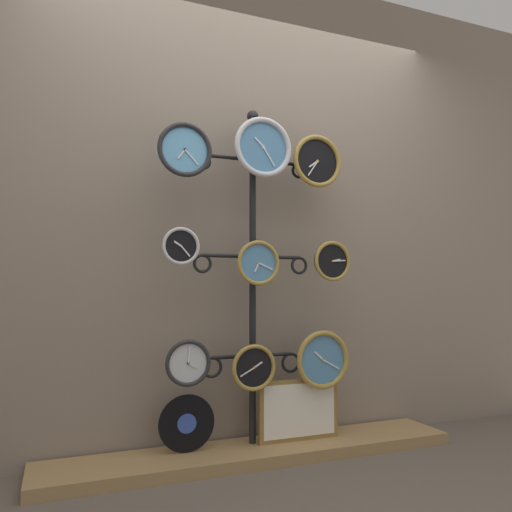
# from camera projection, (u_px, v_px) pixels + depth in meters

# --- Properties ---
(ground_plane) EXTENTS (12.00, 12.00, 0.00)m
(ground_plane) POSITION_uv_depth(u_px,v_px,m) (285.00, 482.00, 2.26)
(ground_plane) COLOR brown
(shop_wall) EXTENTS (4.40, 0.04, 2.80)m
(shop_wall) POSITION_uv_depth(u_px,v_px,m) (243.00, 198.00, 2.88)
(shop_wall) COLOR gray
(shop_wall) RESTS_ON ground_plane
(low_shelf) EXTENTS (2.20, 0.36, 0.06)m
(low_shelf) POSITION_uv_depth(u_px,v_px,m) (257.00, 452.00, 2.58)
(low_shelf) COLOR #9E7A4C
(low_shelf) RESTS_ON ground_plane
(display_stand) EXTENTS (0.67, 0.42, 1.86)m
(display_stand) POSITION_uv_depth(u_px,v_px,m) (253.00, 350.00, 2.68)
(display_stand) COLOR black
(display_stand) RESTS_ON ground_plane
(clock_top_left) EXTENTS (0.28, 0.04, 0.28)m
(clock_top_left) POSITION_uv_depth(u_px,v_px,m) (185.00, 150.00, 2.50)
(clock_top_left) COLOR #60A8DB
(clock_top_center) EXTENTS (0.33, 0.04, 0.33)m
(clock_top_center) POSITION_uv_depth(u_px,v_px,m) (263.00, 147.00, 2.67)
(clock_top_center) COLOR #4C84B2
(clock_top_right) EXTENTS (0.30, 0.04, 0.30)m
(clock_top_right) POSITION_uv_depth(u_px,v_px,m) (317.00, 161.00, 2.80)
(clock_top_right) COLOR black
(clock_middle_left) EXTENTS (0.19, 0.04, 0.19)m
(clock_middle_left) POSITION_uv_depth(u_px,v_px,m) (181.00, 246.00, 2.48)
(clock_middle_left) COLOR black
(clock_middle_center) EXTENTS (0.24, 0.04, 0.24)m
(clock_middle_center) POSITION_uv_depth(u_px,v_px,m) (258.00, 263.00, 2.63)
(clock_middle_center) COLOR #4C84B2
(clock_middle_right) EXTENTS (0.23, 0.04, 0.23)m
(clock_middle_right) POSITION_uv_depth(u_px,v_px,m) (332.00, 261.00, 2.78)
(clock_middle_right) COLOR black
(clock_bottom_left) EXTENTS (0.23, 0.04, 0.23)m
(clock_bottom_left) POSITION_uv_depth(u_px,v_px,m) (188.00, 363.00, 2.46)
(clock_bottom_left) COLOR silver
(clock_bottom_center) EXTENTS (0.24, 0.04, 0.24)m
(clock_bottom_center) POSITION_uv_depth(u_px,v_px,m) (254.00, 367.00, 2.58)
(clock_bottom_center) COLOR black
(clock_bottom_right) EXTENTS (0.32, 0.04, 0.32)m
(clock_bottom_right) POSITION_uv_depth(u_px,v_px,m) (323.00, 360.00, 2.73)
(clock_bottom_right) COLOR #4C84B2
(vinyl_record) EXTENTS (0.29, 0.01, 0.29)m
(vinyl_record) POSITION_uv_depth(u_px,v_px,m) (187.00, 423.00, 2.50)
(vinyl_record) COLOR black
(vinyl_record) RESTS_ON low_shelf
(picture_frame) EXTENTS (0.47, 0.02, 0.33)m
(picture_frame) POSITION_uv_depth(u_px,v_px,m) (299.00, 410.00, 2.70)
(picture_frame) COLOR olive
(picture_frame) RESTS_ON low_shelf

